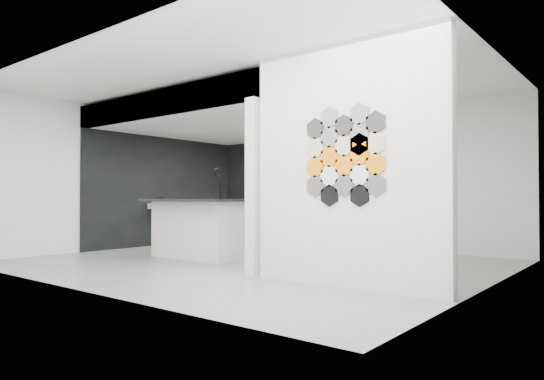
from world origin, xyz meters
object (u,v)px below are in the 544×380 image
Objects in this scene: wall_basin at (165,206)px; bottle_dark at (278,182)px; utensil_cup at (267,183)px; kettle at (329,180)px; kitchen_island at (197,228)px; glass_vase at (352,180)px; partition_panel at (346,165)px; stockpot at (256,182)px; glass_bowl at (352,181)px.

bottle_dark is at bearing 54.61° from wall_basin.
kettle is at bearing 0.00° from utensil_cup.
kitchen_island is 15.81× the size of glass_vase.
bottle_dark reaches higher than glass_vase.
glass_vase is (-2.08, 3.87, -0.02)m from partition_panel.
stockpot is at bearing 180.00° from utensil_cup.
kitchen_island is at bearing -94.69° from kettle.
kitchen_island is 14.47× the size of glass_bowl.
wall_basin is 4.97× the size of glass_vase.
wall_basin is 4.00m from glass_bowl.
kettle reaches higher than wall_basin.
partition_panel is 28.66× the size of utensil_cup.
stockpot reaches higher than utensil_cup.
glass_bowl is at bearing 0.00° from stockpot.
utensil_cup is at bearing 138.21° from partition_panel.
stockpot reaches higher than glass_vase.
glass_bowl is 0.93× the size of bottle_dark.
kitchen_island is at bearing -72.14° from utensil_cup.
glass_vase is at bearing 31.35° from wall_basin.
bottle_dark is (-1.92, 0.00, 0.01)m from glass_vase.
kitchen_island is at bearing -66.59° from stockpot.
glass_vase is (2.59, 0.00, -0.02)m from stockpot.
partition_panel is 19.67× the size of bottle_dark.
wall_basin is (-5.46, 1.80, -0.55)m from partition_panel.
utensil_cup is at bearing 180.00° from bottle_dark.
kettle is 1.39× the size of bottle_dark.
bottle_dark is at bearing 180.00° from glass_vase.
kettle is at bearing 0.00° from bottle_dark.
wall_basin is at bearing -136.11° from kettle.
kettle reaches higher than bottle_dark.
glass_bowl is (1.25, 3.11, 0.85)m from kitchen_island.
kitchen_island reaches higher than utensil_cup.
bottle_dark is at bearing -172.17° from kettle.
utensil_cup is at bearing 180.00° from glass_bowl.
bottle_dark is at bearing 0.00° from utensil_cup.
wall_basin is 4.00m from glass_vase.
stockpot reaches higher than glass_bowl.
stockpot is at bearing 68.92° from wall_basin.
wall_basin is 2.41m from kitchen_island.
partition_panel is 5.78m from wall_basin.
stockpot is at bearing 180.00° from glass_bowl.
wall_basin is at bearing -148.65° from glass_vase.
wall_basin is at bearing -111.08° from stockpot.
partition_panel is 6.06m from stockpot.
partition_panel is at bearing -18.23° from wall_basin.
wall_basin is at bearing 161.77° from partition_panel.
glass_vase is 2.25m from utensil_cup.
partition_panel is at bearing -47.95° from kettle.
stockpot reaches higher than bottle_dark.
kettle is 1.63× the size of glass_vase.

